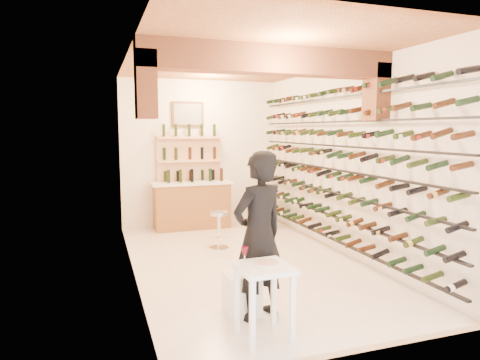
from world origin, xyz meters
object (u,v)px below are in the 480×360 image
Objects in this scene: white_stool at (242,294)px; chrome_barstool at (219,227)px; wine_rack at (332,164)px; back_counter at (192,204)px; person at (259,235)px; tasting_table at (264,279)px; crate_lower at (263,222)px.

white_stool is 0.70× the size of chrome_barstool.
wine_rack is 12.14× the size of white_stool.
chrome_barstool is at bearing -86.39° from back_counter.
person is (0.15, -0.13, 0.71)m from white_stool.
white_stool is at bearing 89.50° from tasting_table.
back_counter is 0.90× the size of person.
white_stool is 0.25× the size of person.
crate_lower is (1.33, 1.22, -0.24)m from chrome_barstool.
chrome_barstool is 1.82m from crate_lower.
crate_lower is at bearing 66.09° from tasting_table.
person is (0.13, 0.49, 0.32)m from tasting_table.
back_counter is at bearing 124.66° from wine_rack.
back_counter is 5.09m from tasting_table.
white_stool reaches higher than crate_lower.
tasting_table is 1.89× the size of crate_lower.
wine_rack is 3.01× the size of person.
white_stool is at bearing -140.89° from wine_rack.
crate_lower is at bearing -19.94° from back_counter.
crate_lower is at bearing -132.77° from person.
tasting_table is at bearing -132.20° from wine_rack.
tasting_table is 1.38× the size of chrome_barstool.
wine_rack is 3.40m from tasting_table.
back_counter is 3.62× the size of white_stool.
chrome_barstool is at bearing -137.33° from crate_lower.
wine_rack reaches higher than crate_lower.
back_counter reaches higher than white_stool.
white_stool is (-0.39, -4.45, -0.30)m from back_counter.
wine_rack reaches higher than chrome_barstool.
person is (-0.23, -4.59, 0.41)m from back_counter.
white_stool is 4.34m from crate_lower.
back_counter is (-1.83, 2.65, -1.02)m from wine_rack.
crate_lower is (-0.39, 2.13, -1.40)m from wine_rack.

